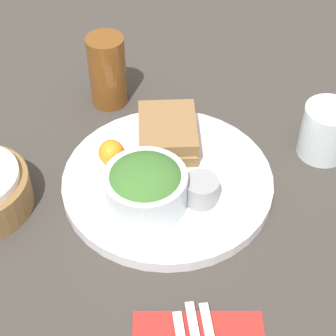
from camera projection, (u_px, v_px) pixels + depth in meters
name	position (u px, v px, depth m)	size (l,w,h in m)	color
ground_plane	(168.00, 185.00, 0.89)	(4.00, 4.00, 0.00)	#3D3833
plate	(168.00, 181.00, 0.88)	(0.33, 0.33, 0.02)	silver
sandwich	(171.00, 133.00, 0.91)	(0.12, 0.10, 0.04)	olive
salad_bowl	(146.00, 185.00, 0.81)	(0.12, 0.12, 0.07)	silver
dressing_cup	(201.00, 190.00, 0.83)	(0.05, 0.05, 0.04)	#99999E
orange_wedge	(112.00, 152.00, 0.88)	(0.04, 0.04, 0.04)	orange
drink_glass	(108.00, 71.00, 0.99)	(0.07, 0.07, 0.13)	brown
water_glass	(326.00, 131.00, 0.91)	(0.08, 0.08, 0.09)	silver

